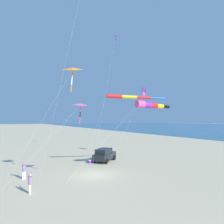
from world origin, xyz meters
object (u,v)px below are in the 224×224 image
(parked_car, at_px, (104,155))
(kite_delta_long_streamer_right, at_px, (80,105))
(kite_windsock_green_low_center, at_px, (149,105))
(person_adult_flyer, at_px, (24,169))
(cooler_box, at_px, (91,162))
(kite_windsock_teal_far_right, at_px, (128,97))
(kite_delta_magenta_far_left, at_px, (116,36))
(kite_box_yellow_midlevel, at_px, (144,92))
(kite_delta_checkered_midright, at_px, (72,70))
(person_child_green_jacket, at_px, (30,182))

(parked_car, height_order, kite_delta_long_streamer_right, kite_delta_long_streamer_right)
(kite_windsock_green_low_center, bearing_deg, parked_car, -77.62)
(parked_car, xyz_separation_m, person_adult_flyer, (11.05, 4.16, 0.03))
(cooler_box, height_order, person_adult_flyer, person_adult_flyer)
(kite_windsock_teal_far_right, bearing_deg, kite_delta_magenta_far_left, -111.74)
(kite_windsock_green_low_center, relative_size, kite_box_yellow_midlevel, 1.20)
(kite_delta_long_streamer_right, bearing_deg, person_adult_flyer, -41.95)
(kite_windsock_green_low_center, xyz_separation_m, kite_windsock_teal_far_right, (1.28, -2.41, 1.11))
(parked_car, relative_size, kite_windsock_teal_far_right, 0.47)
(kite_box_yellow_midlevel, bearing_deg, kite_delta_checkered_midright, 28.34)
(person_child_green_jacket, bearing_deg, kite_windsock_green_low_center, -176.35)
(person_adult_flyer, bearing_deg, parked_car, -159.38)
(kite_box_yellow_midlevel, relative_size, kite_delta_checkered_midright, 1.00)
(person_child_green_jacket, xyz_separation_m, kite_delta_magenta_far_left, (-15.95, -14.48, 20.29))
(cooler_box, bearing_deg, kite_windsock_teal_far_right, 116.04)
(person_child_green_jacket, distance_m, kite_delta_magenta_far_left, 29.59)
(person_child_green_jacket, bearing_deg, kite_windsock_teal_far_right, -164.31)
(kite_windsock_teal_far_right, bearing_deg, parked_car, -85.10)
(person_child_green_jacket, xyz_separation_m, kite_delta_checkered_midright, (-3.73, -0.88, 9.78))
(kite_delta_magenta_far_left, height_order, kite_delta_checkered_midright, kite_delta_magenta_far_left)
(person_child_green_jacket, height_order, kite_windsock_teal_far_right, kite_windsock_teal_far_right)
(parked_car, relative_size, kite_delta_checkered_midright, 0.40)
(parked_car, distance_m, kite_windsock_green_low_center, 10.62)
(person_adult_flyer, bearing_deg, kite_delta_checkered_midright, 134.93)
(person_child_green_jacket, xyz_separation_m, kite_windsock_teal_far_right, (-11.46, -3.22, 7.83))
(parked_car, bearing_deg, kite_delta_long_streamer_right, 51.49)
(person_adult_flyer, distance_m, kite_delta_long_streamer_right, 8.80)
(person_child_green_jacket, distance_m, kite_box_yellow_midlevel, 21.75)
(person_adult_flyer, distance_m, kite_windsock_green_low_center, 14.97)
(cooler_box, bearing_deg, kite_delta_checkered_midright, 57.08)
(kite_delta_checkered_midright, bearing_deg, kite_delta_long_streamer_right, 160.98)
(cooler_box, height_order, kite_delta_magenta_far_left, kite_delta_magenta_far_left)
(parked_car, relative_size, kite_delta_long_streamer_right, 0.59)
(kite_box_yellow_midlevel, relative_size, kite_windsock_teal_far_right, 1.17)
(cooler_box, xyz_separation_m, person_adult_flyer, (8.86, 4.00, 0.77))
(cooler_box, xyz_separation_m, kite_delta_long_streamer_right, (4.35, 8.06, 7.14))
(person_child_green_jacket, distance_m, kite_windsock_teal_far_right, 14.25)
(kite_box_yellow_midlevel, height_order, kite_windsock_teal_far_right, kite_box_yellow_midlevel)
(cooler_box, height_order, person_child_green_jacket, person_child_green_jacket)
(cooler_box, bearing_deg, person_child_green_jacket, 44.71)
(parked_car, distance_m, kite_delta_long_streamer_right, 12.30)
(parked_car, distance_m, person_child_green_jacket, 14.10)
(kite_delta_magenta_far_left, height_order, kite_windsock_green_low_center, kite_delta_magenta_far_left)
(parked_car, bearing_deg, person_child_green_jacket, 38.89)
(kite_box_yellow_midlevel, bearing_deg, person_child_green_jacket, 25.43)
(kite_windsock_green_low_center, bearing_deg, kite_delta_magenta_far_left, -103.21)
(person_child_green_jacket, bearing_deg, person_adult_flyer, -89.05)
(kite_box_yellow_midlevel, height_order, kite_delta_checkered_midright, kite_box_yellow_midlevel)
(cooler_box, relative_size, kite_delta_checkered_midright, 0.06)
(kite_delta_magenta_far_left, distance_m, kite_delta_long_streamer_right, 22.73)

